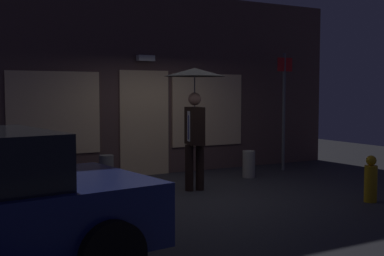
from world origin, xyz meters
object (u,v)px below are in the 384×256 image
Objects in this scene: sidewalk_bollard at (106,171)px; sidewalk_bollard_2 at (249,164)px; street_sign_post at (284,105)px; fire_hydrant at (371,180)px; person_with_umbrella at (195,99)px.

sidewalk_bollard is 2.93m from sidewalk_bollard_2.
street_sign_post is 1.77m from sidewalk_bollard_2.
street_sign_post is 3.48× the size of fire_hydrant.
sidewalk_bollard_2 is at bearing 96.98° from fire_hydrant.
fire_hydrant reaches higher than sidewalk_bollard_2.
person_with_umbrella is 3.70× the size of sidewalk_bollard.
sidewalk_bollard is at bearing 134.38° from fire_hydrant.
fire_hydrant is (1.99, -2.19, -1.28)m from person_with_umbrella.
street_sign_post is 4.30m from sidewalk_bollard.
person_with_umbrella is 2.14m from sidewalk_bollard.
street_sign_post reaches higher than sidewalk_bollard.
street_sign_post is 4.44× the size of sidewalk_bollard.
fire_hydrant is (-0.89, -3.27, -1.12)m from street_sign_post.
person_with_umbrella is at bearing -159.59° from street_sign_post.
person_with_umbrella reaches higher than sidewalk_bollard_2.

